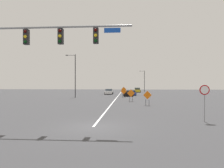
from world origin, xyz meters
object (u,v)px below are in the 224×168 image
at_px(construction_sign_right_shoulder, 124,92).
at_px(car_blue_distant, 131,93).
at_px(stop_sign, 205,96).
at_px(construction_sign_median_near, 124,90).
at_px(car_black_mid, 128,93).
at_px(street_lamp_far_right, 75,74).
at_px(car_yellow_approaching, 137,90).
at_px(construction_sign_median_far, 131,94).
at_px(car_white_far, 109,92).
at_px(traffic_signal_assembly, 40,46).
at_px(construction_sign_left_shoulder, 147,96).
at_px(street_lamp_near_right, 144,80).

relative_size(construction_sign_right_shoulder, car_blue_distant, 0.43).
bearing_deg(stop_sign, construction_sign_median_near, 100.56).
bearing_deg(construction_sign_median_near, car_blue_distant, -59.82).
bearing_deg(construction_sign_right_shoulder, car_black_mid, 77.14).
relative_size(street_lamp_far_right, car_black_mid, 1.92).
bearing_deg(car_blue_distant, car_black_mid, -102.16).
height_order(stop_sign, construction_sign_right_shoulder, stop_sign).
xyz_separation_m(stop_sign, car_yellow_approaching, (-3.07, 49.81, -1.28)).
distance_m(construction_sign_median_far, car_black_mid, 13.68).
bearing_deg(car_white_far, traffic_signal_assembly, -91.37).
bearing_deg(car_white_far, construction_sign_median_near, -4.23).
bearing_deg(stop_sign, car_blue_distant, 98.43).
distance_m(stop_sign, construction_sign_left_shoulder, 11.88).
xyz_separation_m(construction_sign_right_shoulder, car_white_far, (-4.12, 11.20, -0.52)).
height_order(car_blue_distant, car_black_mid, car_black_mid).
bearing_deg(car_blue_distant, construction_sign_median_far, -91.01).
xyz_separation_m(construction_sign_left_shoulder, car_blue_distant, (-1.79, 23.03, -0.65)).
distance_m(construction_sign_median_near, car_white_far, 3.92).
height_order(construction_sign_median_far, construction_sign_median_near, construction_sign_median_near).
height_order(stop_sign, car_black_mid, stop_sign).
bearing_deg(traffic_signal_assembly, street_lamp_far_right, 99.84).
bearing_deg(car_yellow_approaching, construction_sign_right_shoulder, -99.18).
height_order(construction_sign_median_near, construction_sign_left_shoulder, construction_sign_median_near).
distance_m(traffic_signal_assembly, stop_sign, 12.64).
bearing_deg(car_yellow_approaching, traffic_signal_assembly, -99.54).
bearing_deg(car_white_far, car_yellow_approaching, 56.37).
bearing_deg(stop_sign, street_lamp_near_right, 90.42).
distance_m(traffic_signal_assembly, car_white_far, 40.86).
bearing_deg(construction_sign_right_shoulder, stop_sign, -75.81).
height_order(stop_sign, car_yellow_approaching, stop_sign).
distance_m(stop_sign, construction_sign_median_near, 38.40).
height_order(car_yellow_approaching, car_blue_distant, car_yellow_approaching).
bearing_deg(traffic_signal_assembly, construction_sign_right_shoulder, 80.17).
distance_m(street_lamp_near_right, car_blue_distant, 23.05).
xyz_separation_m(traffic_signal_assembly, car_blue_distant, (6.77, 36.95, -4.90)).
relative_size(car_yellow_approaching, car_blue_distant, 0.88).
relative_size(construction_sign_right_shoulder, construction_sign_median_near, 0.97).
xyz_separation_m(street_lamp_near_right, car_white_far, (-10.49, -18.69, -3.35)).
xyz_separation_m(stop_sign, street_lamp_near_right, (-0.42, 56.72, 2.03)).
bearing_deg(car_blue_distant, traffic_signal_assembly, -100.39).
distance_m(street_lamp_far_right, street_lamp_near_right, 35.67).
height_order(stop_sign, car_white_far, stop_sign).
bearing_deg(street_lamp_near_right, stop_sign, -89.58).
bearing_deg(stop_sign, car_black_mid, 100.79).
distance_m(stop_sign, car_white_far, 39.59).
bearing_deg(car_blue_distant, car_white_far, 148.07).
xyz_separation_m(construction_sign_left_shoulder, car_yellow_approaching, (0.24, 38.42, -0.54)).
height_order(construction_sign_right_shoulder, car_yellow_approaching, construction_sign_right_shoulder).
height_order(traffic_signal_assembly, stop_sign, traffic_signal_assembly).
xyz_separation_m(traffic_signal_assembly, construction_sign_median_near, (4.84, 40.28, -4.26)).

